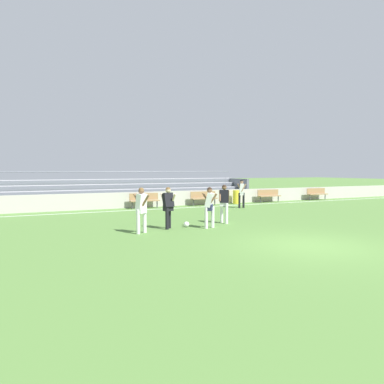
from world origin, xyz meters
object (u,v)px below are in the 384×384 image
object	(u,v)px
player_white_wide_left	(242,191)
bench_near_wall_gap	(317,193)
bench_centre_sideline	(144,199)
player_white_on_ball	(210,204)
bleacher_stand	(96,191)
player_dark_overlapping	(168,204)
player_white_trailing_run	(141,206)
soccer_ball	(186,224)
bench_far_left	(204,197)
player_dark_wide_right	(224,200)
bench_near_bin	(269,195)
trash_bin	(236,197)

from	to	relation	value
player_white_wide_left	bench_near_wall_gap	bearing A→B (deg)	15.84
bench_centre_sideline	player_white_on_ball	bearing A→B (deg)	-89.57
bleacher_stand	bench_near_wall_gap	xyz separation A→B (m)	(16.14, -3.09, -0.37)
bench_centre_sideline	player_dark_overlapping	world-z (taller)	player_dark_overlapping
bleacher_stand	player_white_trailing_run	bearing A→B (deg)	-92.20
bench_centre_sideline	soccer_ball	size ratio (longest dim) A/B	8.18
player_white_on_ball	player_white_wide_left	xyz separation A→B (m)	(5.31, 5.78, 0.06)
bench_centre_sideline	bench_far_left	distance (m)	4.03
bench_near_wall_gap	player_white_wide_left	bearing A→B (deg)	-164.16
bench_near_wall_gap	soccer_ball	distance (m)	16.38
bench_far_left	player_dark_wide_right	world-z (taller)	player_dark_wide_right
bench_near_bin	trash_bin	bearing A→B (deg)	-179.44
player_white_trailing_run	soccer_ball	bearing A→B (deg)	16.08
bench_far_left	bench_near_bin	xyz separation A→B (m)	(5.25, 0.00, 0.00)
trash_bin	player_dark_wide_right	world-z (taller)	player_dark_wide_right
bench_near_wall_gap	player_dark_overlapping	world-z (taller)	player_dark_overlapping
trash_bin	player_dark_wide_right	xyz separation A→B (m)	(-5.27, -7.30, 0.53)
bench_far_left	trash_bin	bearing A→B (deg)	-0.62
player_white_wide_left	bench_near_bin	bearing A→B (deg)	31.62
bench_far_left	soccer_ball	xyz separation A→B (m)	(-4.69, -7.58, -0.44)
bench_near_bin	trash_bin	size ratio (longest dim) A/B	1.94
bench_centre_sideline	soccer_ball	world-z (taller)	bench_centre_sideline
bench_near_wall_gap	bench_near_bin	xyz separation A→B (m)	(-4.57, 0.00, 0.00)
player_dark_overlapping	player_dark_wide_right	distance (m)	2.75
player_white_on_ball	player_dark_overlapping	xyz separation A→B (m)	(-1.55, 0.52, 0.01)
bench_far_left	trash_bin	size ratio (longest dim) A/B	1.94
trash_bin	bench_near_wall_gap	bearing A→B (deg)	0.21
bench_centre_sideline	bench_near_bin	world-z (taller)	same
bench_centre_sideline	player_dark_overlapping	bearing A→B (deg)	-100.96
bench_near_wall_gap	soccer_ball	xyz separation A→B (m)	(-14.51, -7.58, -0.44)
player_dark_overlapping	bench_centre_sideline	bearing A→B (deg)	79.04
bench_centre_sideline	player_white_trailing_run	size ratio (longest dim) A/B	1.08
bench_centre_sideline	player_white_on_ball	xyz separation A→B (m)	(0.06, -8.19, 0.41)
player_dark_wide_right	player_white_wide_left	bearing A→B (deg)	49.99
bench_near_bin	player_dark_overlapping	world-z (taller)	player_dark_overlapping
player_white_wide_left	bench_far_left	bearing A→B (deg)	119.07
trash_bin	player_white_on_ball	size ratio (longest dim) A/B	0.57
bench_near_wall_gap	player_dark_wide_right	size ratio (longest dim) A/B	1.08
bench_near_wall_gap	player_dark_overlapping	xyz separation A→B (m)	(-15.34, -7.67, 0.42)
player_dark_wide_right	player_white_wide_left	xyz separation A→B (m)	(4.13, 4.92, 0.03)
bench_near_bin	bench_far_left	bearing A→B (deg)	180.00
bleacher_stand	player_white_wide_left	world-z (taller)	bleacher_stand
bench_centre_sideline	bench_near_wall_gap	bearing A→B (deg)	0.00
player_white_wide_left	player_white_trailing_run	distance (m)	9.94
player_white_wide_left	player_white_trailing_run	xyz separation A→B (m)	(-8.09, -5.77, -0.03)
bench_far_left	player_dark_wide_right	size ratio (longest dim) A/B	1.08
bench_far_left	player_white_on_ball	size ratio (longest dim) A/B	1.11
bench_far_left	bench_near_bin	bearing A→B (deg)	0.00
trash_bin	player_white_wide_left	bearing A→B (deg)	-115.62
bench_centre_sideline	player_white_on_ball	size ratio (longest dim) A/B	1.11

